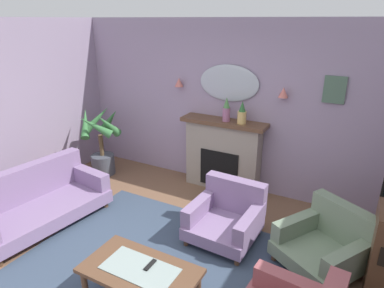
{
  "coord_description": "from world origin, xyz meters",
  "views": [
    {
      "loc": [
        1.69,
        -2.27,
        2.63
      ],
      "look_at": [
        -0.23,
        1.27,
        1.11
      ],
      "focal_mm": 31.08,
      "sensor_mm": 36.0,
      "label": 1
    }
  ],
  "objects_px": {
    "wall_sconce_right": "(283,93)",
    "potted_plant_corner_palm": "(101,143)",
    "armchair_by_coffee_table": "(227,215)",
    "armchair_near_fireplace": "(327,243)",
    "coffee_table": "(140,274)",
    "tv_remote": "(150,265)",
    "mantel_vase_centre": "(242,114)",
    "wall_sconce_left": "(179,82)",
    "fireplace": "(223,155)",
    "mantel_vase_right": "(226,110)",
    "framed_picture": "(335,90)",
    "wall_mirror": "(229,83)",
    "floral_couch": "(37,201)"
  },
  "relations": [
    {
      "from": "wall_sconce_right",
      "to": "potted_plant_corner_palm",
      "type": "distance_m",
      "value": 3.19
    },
    {
      "from": "armchair_by_coffee_table",
      "to": "armchair_near_fireplace",
      "type": "relative_size",
      "value": 0.76
    },
    {
      "from": "coffee_table",
      "to": "tv_remote",
      "type": "relative_size",
      "value": 6.88
    },
    {
      "from": "armchair_near_fireplace",
      "to": "wall_sconce_right",
      "type": "bearing_deg",
      "value": 126.24
    },
    {
      "from": "mantel_vase_centre",
      "to": "tv_remote",
      "type": "height_order",
      "value": "mantel_vase_centre"
    },
    {
      "from": "wall_sconce_left",
      "to": "potted_plant_corner_palm",
      "type": "height_order",
      "value": "wall_sconce_left"
    },
    {
      "from": "wall_sconce_left",
      "to": "armchair_near_fireplace",
      "type": "bearing_deg",
      "value": -25.69
    },
    {
      "from": "fireplace",
      "to": "tv_remote",
      "type": "bearing_deg",
      "value": -81.8
    },
    {
      "from": "coffee_table",
      "to": "armchair_by_coffee_table",
      "type": "relative_size",
      "value": 1.29
    },
    {
      "from": "mantel_vase_right",
      "to": "armchair_by_coffee_table",
      "type": "distance_m",
      "value": 1.64
    },
    {
      "from": "framed_picture",
      "to": "tv_remote",
      "type": "bearing_deg",
      "value": -112.86
    },
    {
      "from": "armchair_near_fireplace",
      "to": "wall_mirror",
      "type": "bearing_deg",
      "value": 143.51
    },
    {
      "from": "framed_picture",
      "to": "tv_remote",
      "type": "distance_m",
      "value": 3.2
    },
    {
      "from": "fireplace",
      "to": "armchair_by_coffee_table",
      "type": "bearing_deg",
      "value": -63.77
    },
    {
      "from": "wall_sconce_right",
      "to": "tv_remote",
      "type": "height_order",
      "value": "wall_sconce_right"
    },
    {
      "from": "coffee_table",
      "to": "potted_plant_corner_palm",
      "type": "distance_m",
      "value": 3.18
    },
    {
      "from": "mantel_vase_right",
      "to": "potted_plant_corner_palm",
      "type": "height_order",
      "value": "mantel_vase_right"
    },
    {
      "from": "armchair_by_coffee_table",
      "to": "wall_mirror",
      "type": "bearing_deg",
      "value": 113.77
    },
    {
      "from": "armchair_by_coffee_table",
      "to": "armchair_near_fireplace",
      "type": "bearing_deg",
      "value": 1.11
    },
    {
      "from": "mantel_vase_right",
      "to": "wall_mirror",
      "type": "height_order",
      "value": "wall_mirror"
    },
    {
      "from": "wall_mirror",
      "to": "wall_sconce_left",
      "type": "bearing_deg",
      "value": -176.63
    },
    {
      "from": "mantel_vase_right",
      "to": "armchair_near_fireplace",
      "type": "distance_m",
      "value": 2.31
    },
    {
      "from": "wall_sconce_left",
      "to": "coffee_table",
      "type": "height_order",
      "value": "wall_sconce_left"
    },
    {
      "from": "wall_mirror",
      "to": "potted_plant_corner_palm",
      "type": "distance_m",
      "value": 2.46
    },
    {
      "from": "fireplace",
      "to": "wall_sconce_left",
      "type": "bearing_deg",
      "value": 173.84
    },
    {
      "from": "wall_sconce_right",
      "to": "armchair_near_fireplace",
      "type": "distance_m",
      "value": 2.07
    },
    {
      "from": "floral_couch",
      "to": "tv_remote",
      "type": "bearing_deg",
      "value": -11.11
    },
    {
      "from": "floral_couch",
      "to": "armchair_by_coffee_table",
      "type": "height_order",
      "value": "floral_couch"
    },
    {
      "from": "fireplace",
      "to": "wall_mirror",
      "type": "height_order",
      "value": "wall_mirror"
    },
    {
      "from": "floral_couch",
      "to": "armchair_near_fireplace",
      "type": "relative_size",
      "value": 1.61
    },
    {
      "from": "tv_remote",
      "to": "wall_sconce_right",
      "type": "bearing_deg",
      "value": 79.57
    },
    {
      "from": "mantel_vase_right",
      "to": "mantel_vase_centre",
      "type": "xyz_separation_m",
      "value": [
        0.25,
        0.0,
        -0.02
      ]
    },
    {
      "from": "coffee_table",
      "to": "wall_mirror",
      "type": "bearing_deg",
      "value": 96.24
    },
    {
      "from": "wall_sconce_left",
      "to": "wall_sconce_right",
      "type": "distance_m",
      "value": 1.7
    },
    {
      "from": "framed_picture",
      "to": "armchair_by_coffee_table",
      "type": "distance_m",
      "value": 2.17
    },
    {
      "from": "wall_mirror",
      "to": "framed_picture",
      "type": "relative_size",
      "value": 2.67
    },
    {
      "from": "wall_mirror",
      "to": "coffee_table",
      "type": "distance_m",
      "value": 3.07
    },
    {
      "from": "fireplace",
      "to": "coffee_table",
      "type": "distance_m",
      "value": 2.64
    },
    {
      "from": "coffee_table",
      "to": "floral_couch",
      "type": "bearing_deg",
      "value": 166.57
    },
    {
      "from": "tv_remote",
      "to": "mantel_vase_right",
      "type": "bearing_deg",
      "value": 97.17
    },
    {
      "from": "mantel_vase_centre",
      "to": "wall_sconce_left",
      "type": "distance_m",
      "value": 1.21
    },
    {
      "from": "framed_picture",
      "to": "tv_remote",
      "type": "height_order",
      "value": "framed_picture"
    },
    {
      "from": "fireplace",
      "to": "tv_remote",
      "type": "distance_m",
      "value": 2.57
    },
    {
      "from": "fireplace",
      "to": "potted_plant_corner_palm",
      "type": "height_order",
      "value": "potted_plant_corner_palm"
    },
    {
      "from": "framed_picture",
      "to": "armchair_near_fireplace",
      "type": "bearing_deg",
      "value": -78.22
    },
    {
      "from": "wall_mirror",
      "to": "armchair_by_coffee_table",
      "type": "bearing_deg",
      "value": -66.23
    },
    {
      "from": "mantel_vase_right",
      "to": "mantel_vase_centre",
      "type": "distance_m",
      "value": 0.25
    },
    {
      "from": "wall_sconce_right",
      "to": "armchair_by_coffee_table",
      "type": "relative_size",
      "value": 0.16
    },
    {
      "from": "mantel_vase_centre",
      "to": "coffee_table",
      "type": "bearing_deg",
      "value": -89.97
    },
    {
      "from": "floral_couch",
      "to": "framed_picture",
      "type": "bearing_deg",
      "value": 34.45
    }
  ]
}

